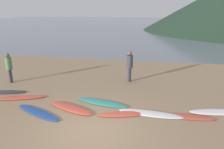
% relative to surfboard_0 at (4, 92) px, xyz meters
% --- Properties ---
extents(ground_plane, '(120.00, 120.00, 0.20)m').
position_rel_surfboard_0_xyz_m(ground_plane, '(5.37, 7.39, -0.15)').
color(ground_plane, '#997C5B').
rests_on(ground_plane, ground).
extents(ocean_water, '(140.00, 100.00, 0.01)m').
position_rel_surfboard_0_xyz_m(ocean_water, '(5.37, 58.30, -0.05)').
color(ocean_water, slate).
rests_on(ocean_water, ground).
extents(surfboard_0, '(2.30, 0.96, 0.10)m').
position_rel_surfboard_0_xyz_m(surfboard_0, '(0.00, 0.00, 0.00)').
color(surfboard_0, '#333338').
rests_on(surfboard_0, ground).
extents(surfboard_1, '(2.39, 1.15, 0.10)m').
position_rel_surfboard_0_xyz_m(surfboard_1, '(1.25, -0.48, 0.00)').
color(surfboard_1, '#D84C38').
rests_on(surfboard_1, ground).
extents(surfboard_2, '(2.49, 1.44, 0.06)m').
position_rel_surfboard_0_xyz_m(surfboard_2, '(2.87, -1.68, -0.02)').
color(surfboard_2, '#1E479E').
rests_on(surfboard_2, ground).
extents(surfboard_3, '(2.37, 1.40, 0.10)m').
position_rel_surfboard_0_xyz_m(surfboard_3, '(4.04, -1.07, 0.00)').
color(surfboard_3, '#D84C38').
rests_on(surfboard_3, ground).
extents(surfboard_4, '(2.55, 1.09, 0.08)m').
position_rel_surfboard_0_xyz_m(surfboard_4, '(5.22, -0.27, -0.01)').
color(surfboard_4, teal).
rests_on(surfboard_4, ground).
extents(surfboard_5, '(2.13, 1.03, 0.09)m').
position_rel_surfboard_0_xyz_m(surfboard_5, '(6.32, -1.18, -0.00)').
color(surfboard_5, '#D84C38').
rests_on(surfboard_5, ground).
extents(surfboard_6, '(2.67, 0.78, 0.08)m').
position_rel_surfboard_0_xyz_m(surfboard_6, '(7.41, -0.93, -0.01)').
color(surfboard_6, white).
rests_on(surfboard_6, ground).
extents(surfboard_7, '(2.36, 0.46, 0.06)m').
position_rel_surfboard_0_xyz_m(surfboard_7, '(8.74, -0.90, -0.02)').
color(surfboard_7, '#D84C38').
rests_on(surfboard_7, ground).
extents(surfboard_8, '(2.67, 1.05, 0.09)m').
position_rel_surfboard_0_xyz_m(surfboard_8, '(10.24, -0.25, -0.00)').
color(surfboard_8, white).
rests_on(surfboard_8, ground).
extents(person_0, '(0.35, 0.35, 1.73)m').
position_rel_surfboard_0_xyz_m(person_0, '(-0.64, 1.52, 0.97)').
color(person_0, '#2D2D38').
rests_on(person_0, ground).
extents(person_2, '(0.37, 0.37, 1.81)m').
position_rel_surfboard_0_xyz_m(person_2, '(6.09, 2.99, 1.02)').
color(person_2, '#2D2D38').
rests_on(person_2, ground).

